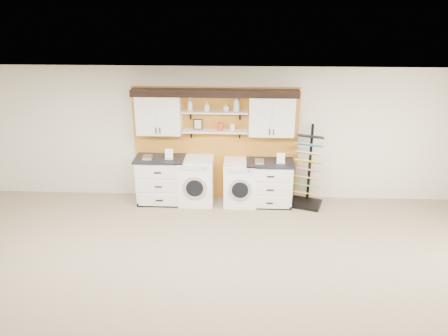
{
  "coord_description": "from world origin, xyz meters",
  "views": [
    {
      "loc": [
        0.57,
        -4.68,
        4.11
      ],
      "look_at": [
        0.25,
        2.3,
        1.32
      ],
      "focal_mm": 35.0,
      "sensor_mm": 36.0,
      "label": 1
    }
  ],
  "objects_px": {
    "sample_rack": "(307,181)",
    "base_cabinet_right": "(269,183)",
    "base_cabinet_left": "(161,180)",
    "washer": "(196,181)",
    "dryer": "(240,183)"
  },
  "relations": [
    {
      "from": "base_cabinet_left",
      "to": "washer",
      "type": "height_order",
      "value": "base_cabinet_left"
    },
    {
      "from": "base_cabinet_left",
      "to": "sample_rack",
      "type": "height_order",
      "value": "sample_rack"
    },
    {
      "from": "sample_rack",
      "to": "base_cabinet_right",
      "type": "bearing_deg",
      "value": -161.88
    },
    {
      "from": "washer",
      "to": "dryer",
      "type": "xyz_separation_m",
      "value": [
        0.91,
        -0.0,
        -0.02
      ]
    },
    {
      "from": "dryer",
      "to": "sample_rack",
      "type": "xyz_separation_m",
      "value": [
        1.38,
        0.0,
        0.07
      ]
    },
    {
      "from": "base_cabinet_left",
      "to": "washer",
      "type": "relative_size",
      "value": 1.04
    },
    {
      "from": "base_cabinet_right",
      "to": "base_cabinet_left",
      "type": "bearing_deg",
      "value": -180.0
    },
    {
      "from": "base_cabinet_right",
      "to": "sample_rack",
      "type": "xyz_separation_m",
      "value": [
        0.78,
        -0.0,
        0.07
      ]
    },
    {
      "from": "base_cabinet_right",
      "to": "sample_rack",
      "type": "relative_size",
      "value": 0.57
    },
    {
      "from": "base_cabinet_left",
      "to": "sample_rack",
      "type": "xyz_separation_m",
      "value": [
        3.04,
        -0.0,
        0.04
      ]
    },
    {
      "from": "base_cabinet_left",
      "to": "dryer",
      "type": "distance_m",
      "value": 1.66
    },
    {
      "from": "base_cabinet_right",
      "to": "dryer",
      "type": "distance_m",
      "value": 0.6
    },
    {
      "from": "base_cabinet_left",
      "to": "washer",
      "type": "distance_m",
      "value": 0.74
    },
    {
      "from": "dryer",
      "to": "sample_rack",
      "type": "height_order",
      "value": "sample_rack"
    },
    {
      "from": "base_cabinet_right",
      "to": "dryer",
      "type": "bearing_deg",
      "value": -179.68
    }
  ]
}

